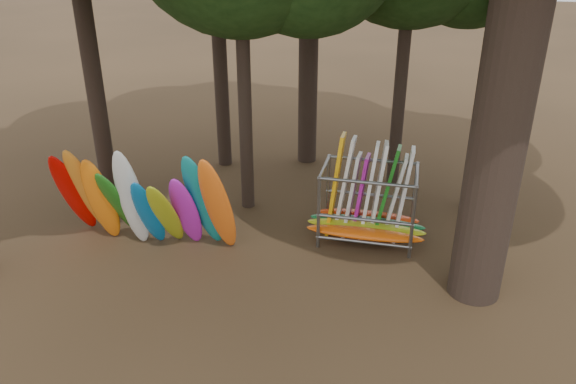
# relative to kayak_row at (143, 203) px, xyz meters

# --- Properties ---
(ground) EXTENTS (120.00, 120.00, 0.00)m
(ground) POSITION_rel_kayak_row_xyz_m (3.25, -0.19, -1.34)
(ground) COLOR #47331E
(ground) RESTS_ON ground
(kayak_row) EXTENTS (4.85, 2.02, 3.10)m
(kayak_row) POSITION_rel_kayak_row_xyz_m (0.00, 0.00, 0.00)
(kayak_row) COLOR #C80703
(kayak_row) RESTS_ON ground
(storage_rack) EXTENTS (3.17, 1.54, 2.87)m
(storage_rack) POSITION_rel_kayak_row_xyz_m (5.51, 1.84, -0.38)
(storage_rack) COLOR slate
(storage_rack) RESTS_ON ground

